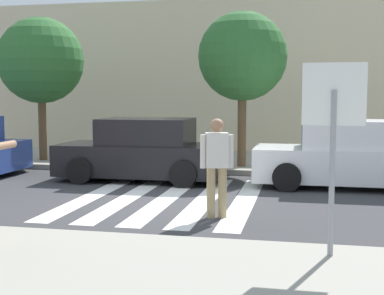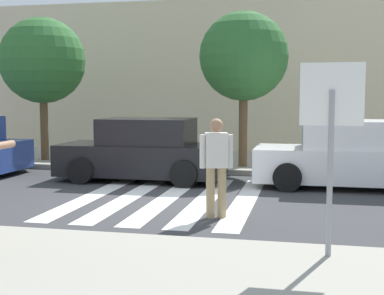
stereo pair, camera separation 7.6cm
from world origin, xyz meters
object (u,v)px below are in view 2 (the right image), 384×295
object	(u,v)px
pedestrian_crossing	(216,162)
stop_sign	(331,117)
parked_car_white	(347,156)
street_tree_west	(43,61)
street_tree_center	(244,57)
parked_car_black	(144,151)

from	to	relation	value
pedestrian_crossing	stop_sign	bearing A→B (deg)	-52.16
parked_car_white	street_tree_west	xyz separation A→B (m)	(-8.80, 2.34, 2.43)
stop_sign	street_tree_center	xyz separation A→B (m)	(-2.04, 8.11, 1.31)
pedestrian_crossing	parked_car_black	bearing A→B (deg)	123.86
parked_car_black	street_tree_center	distance (m)	3.93
parked_car_white	parked_car_black	bearing A→B (deg)	180.00
stop_sign	parked_car_black	bearing A→B (deg)	125.45
stop_sign	parked_car_white	xyz separation A→B (m)	(0.62, 5.99, -1.14)
stop_sign	parked_car_white	distance (m)	6.13
street_tree_center	street_tree_west	bearing A→B (deg)	177.88
stop_sign	pedestrian_crossing	bearing A→B (deg)	127.84
street_tree_center	pedestrian_crossing	bearing A→B (deg)	-87.70
parked_car_black	parked_car_white	bearing A→B (deg)	0.00
stop_sign	street_tree_center	size ratio (longest dim) A/B	0.56
pedestrian_crossing	street_tree_center	size ratio (longest dim) A/B	0.40
stop_sign	parked_car_black	world-z (taller)	stop_sign
parked_car_black	street_tree_center	bearing A→B (deg)	43.45
parked_car_black	parked_car_white	distance (m)	4.89
pedestrian_crossing	street_tree_west	world-z (taller)	street_tree_west
street_tree_center	parked_car_white	bearing A→B (deg)	-38.51
parked_car_black	parked_car_white	world-z (taller)	same
parked_car_white	street_tree_center	xyz separation A→B (m)	(-2.66, 2.11, 2.44)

